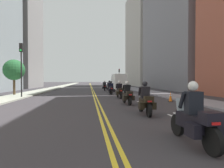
{
  "coord_description": "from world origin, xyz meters",
  "views": [
    {
      "loc": [
        -0.63,
        0.25,
        1.68
      ],
      "look_at": [
        2.11,
        22.72,
        1.22
      ],
      "focal_mm": 30.75,
      "sensor_mm": 36.0,
      "label": 1
    }
  ],
  "objects": [
    {
      "name": "parked_truck",
      "position": [
        5.07,
        36.91,
        1.27
      ],
      "size": [
        2.2,
        6.5,
        2.8
      ],
      "color": "beige",
      "rests_on": "ground"
    },
    {
      "name": "motorcycle_4",
      "position": [
        1.95,
        22.28,
        0.65
      ],
      "size": [
        0.76,
        2.11,
        1.58
      ],
      "rotation": [
        0.0,
        0.0,
        -0.0
      ],
      "color": "black",
      "rests_on": "ground"
    },
    {
      "name": "building_right_2",
      "position": [
        16.45,
        56.95,
        14.27
      ],
      "size": [
        8.52,
        19.7,
        28.55
      ],
      "color": "#ABA69C",
      "rests_on": "ground"
    },
    {
      "name": "sidewalk_right",
      "position": [
        7.81,
        48.0,
        0.06
      ],
      "size": [
        2.68,
        144.0,
        0.12
      ],
      "primitive_type": "cube",
      "color": "gray",
      "rests_on": "ground"
    },
    {
      "name": "building_right_1",
      "position": [
        16.37,
        34.4,
        14.91
      ],
      "size": [
        8.36,
        21.05,
        29.83
      ],
      "color": "slate",
      "rests_on": "ground"
    },
    {
      "name": "sidewalk_left",
      "position": [
        -7.81,
        48.0,
        0.06
      ],
      "size": [
        2.68,
        144.0,
        0.12
      ],
      "primitive_type": "cube",
      "color": "#9A9D8D",
      "rests_on": "ground"
    },
    {
      "name": "building_left_2",
      "position": [
        -15.99,
        45.21,
        15.14
      ],
      "size": [
        7.6,
        12.68,
        30.28
      ],
      "color": "gray",
      "rests_on": "ground"
    },
    {
      "name": "traffic_light_far",
      "position": [
        6.87,
        47.15,
        3.12
      ],
      "size": [
        0.28,
        0.38,
        4.47
      ],
      "color": "black",
      "rests_on": "ground"
    },
    {
      "name": "motorcycle_6",
      "position": [
        1.9,
        30.95,
        0.66
      ],
      "size": [
        0.77,
        2.24,
        1.63
      ],
      "rotation": [
        0.0,
        0.0,
        -0.03
      ],
      "color": "black",
      "rests_on": "ground"
    },
    {
      "name": "centreline_yellow_inner",
      "position": [
        -0.12,
        48.0,
        0.0
      ],
      "size": [
        0.12,
        132.0,
        0.01
      ],
      "primitive_type": "cube",
      "color": "yellow",
      "rests_on": "ground"
    },
    {
      "name": "street_tree_0",
      "position": [
        -8.59,
        21.95,
        2.76
      ],
      "size": [
        2.23,
        2.23,
        3.9
      ],
      "color": "#483722",
      "rests_on": "ground"
    },
    {
      "name": "motorcycle_5",
      "position": [
        2.18,
        26.39,
        0.67
      ],
      "size": [
        0.78,
        2.14,
        1.65
      ],
      "rotation": [
        0.0,
        0.0,
        -0.04
      ],
      "color": "black",
      "rests_on": "ground"
    },
    {
      "name": "traffic_cone_0",
      "position": [
        5.37,
        11.21,
        0.35
      ],
      "size": [
        0.35,
        0.35,
        0.71
      ],
      "color": "black",
      "rests_on": "ground"
    },
    {
      "name": "ground_plane",
      "position": [
        0.0,
        48.0,
        0.0
      ],
      "size": [
        264.0,
        264.0,
        0.0
      ],
      "primitive_type": "plane",
      "color": "#353135"
    },
    {
      "name": "centreline_yellow_outer",
      "position": [
        0.12,
        48.0,
        0.0
      ],
      "size": [
        0.12,
        132.0,
        0.01
      ],
      "primitive_type": "cube",
      "color": "yellow",
      "rests_on": "ground"
    },
    {
      "name": "lane_dashes_white",
      "position": [
        3.23,
        29.0,
        0.0
      ],
      "size": [
        0.14,
        56.4,
        0.01
      ],
      "color": "silver",
      "rests_on": "ground"
    },
    {
      "name": "traffic_light_near",
      "position": [
        -6.87,
        19.01,
        3.49
      ],
      "size": [
        0.28,
        0.38,
        5.11
      ],
      "color": "black",
      "rests_on": "ground"
    },
    {
      "name": "motorcycle_1",
      "position": [
        2.1,
        9.26,
        0.65
      ],
      "size": [
        0.78,
        2.18,
        1.63
      ],
      "rotation": [
        0.0,
        0.0,
        -0.04
      ],
      "color": "black",
      "rests_on": "ground"
    },
    {
      "name": "motorcycle_0",
      "position": [
        2.06,
        4.81,
        0.66
      ],
      "size": [
        0.77,
        2.24,
        1.65
      ],
      "rotation": [
        0.0,
        0.0,
        0.03
      ],
      "color": "black",
      "rests_on": "ground"
    },
    {
      "name": "motorcycle_3",
      "position": [
        2.21,
        17.84,
        0.66
      ],
      "size": [
        0.78,
        2.16,
        1.63
      ],
      "rotation": [
        0.0,
        0.0,
        0.04
      ],
      "color": "black",
      "rests_on": "ground"
    },
    {
      "name": "traffic_cone_1",
      "position": [
        5.73,
        14.55,
        0.38
      ],
      "size": [
        0.32,
        0.32,
        0.77
      ],
      "color": "black",
      "rests_on": "ground"
    },
    {
      "name": "motorcycle_2",
      "position": [
        2.03,
        13.27,
        0.66
      ],
      "size": [
        0.78,
        2.16,
        1.63
      ],
      "rotation": [
        0.0,
        0.0,
        0.05
      ],
      "color": "black",
      "rests_on": "ground"
    }
  ]
}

